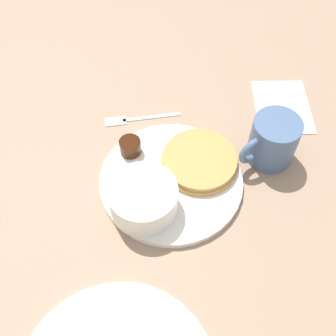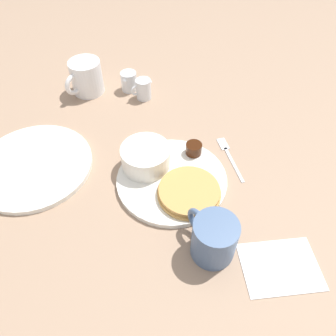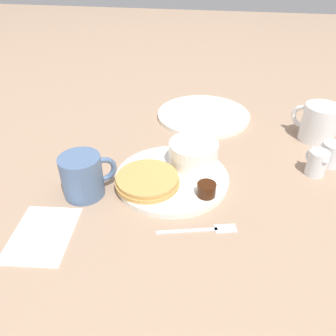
{
  "view_description": "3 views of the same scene",
  "coord_description": "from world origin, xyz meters",
  "px_view_note": "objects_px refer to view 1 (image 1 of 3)",
  "views": [
    {
      "loc": [
        0.38,
        0.03,
        0.59
      ],
      "look_at": [
        -0.0,
        -0.01,
        0.04
      ],
      "focal_mm": 45.0,
      "sensor_mm": 36.0,
      "label": 1
    },
    {
      "loc": [
        0.01,
        0.45,
        0.55
      ],
      "look_at": [
        0.01,
        0.0,
        0.05
      ],
      "focal_mm": 35.0,
      "sensor_mm": 36.0,
      "label": 2
    },
    {
      "loc": [
        -0.54,
        -0.09,
        0.42
      ],
      "look_at": [
        0.0,
        0.01,
        0.03
      ],
      "focal_mm": 35.0,
      "sensor_mm": 36.0,
      "label": 3
    }
  ],
  "objects_px": {
    "plate": "(171,181)",
    "bowl": "(143,198)",
    "fork": "(134,119)",
    "coffee_mug": "(272,141)"
  },
  "relations": [
    {
      "from": "bowl",
      "to": "fork",
      "type": "xyz_separation_m",
      "value": [
        -0.19,
        -0.05,
        -0.04
      ]
    },
    {
      "from": "plate",
      "to": "fork",
      "type": "relative_size",
      "value": 1.69
    },
    {
      "from": "bowl",
      "to": "coffee_mug",
      "type": "height_order",
      "value": "coffee_mug"
    },
    {
      "from": "fork",
      "to": "plate",
      "type": "bearing_deg",
      "value": 32.11
    },
    {
      "from": "plate",
      "to": "coffee_mug",
      "type": "xyz_separation_m",
      "value": [
        -0.07,
        0.16,
        0.04
      ]
    },
    {
      "from": "plate",
      "to": "bowl",
      "type": "relative_size",
      "value": 2.22
    },
    {
      "from": "coffee_mug",
      "to": "fork",
      "type": "xyz_separation_m",
      "value": [
        -0.06,
        -0.24,
        -0.04
      ]
    },
    {
      "from": "plate",
      "to": "bowl",
      "type": "bearing_deg",
      "value": -33.61
    },
    {
      "from": "bowl",
      "to": "fork",
      "type": "bearing_deg",
      "value": -166.5
    },
    {
      "from": "bowl",
      "to": "plate",
      "type": "bearing_deg",
      "value": 146.39
    }
  ]
}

